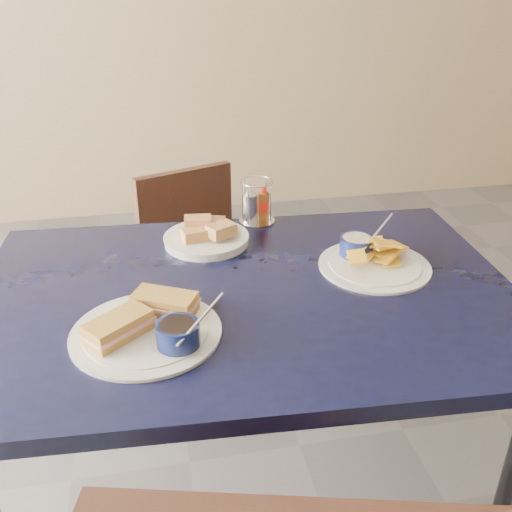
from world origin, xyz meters
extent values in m
cube|color=black|center=(-0.21, 0.12, 0.73)|extent=(1.37, 0.96, 0.04)
cylinder|color=black|center=(0.36, -0.23, 0.35)|extent=(0.04, 0.04, 0.71)
cylinder|color=black|center=(-0.78, 0.47, 0.35)|extent=(0.04, 0.04, 0.71)
cylinder|color=black|center=(0.36, 0.47, 0.35)|extent=(0.04, 0.04, 0.71)
cube|color=black|center=(-0.24, 0.77, 0.38)|extent=(0.48, 0.47, 0.04)
cylinder|color=black|center=(-0.39, 0.63, 0.18)|extent=(0.03, 0.03, 0.37)
cylinder|color=black|center=(-0.09, 0.63, 0.18)|extent=(0.03, 0.03, 0.37)
cylinder|color=black|center=(-0.39, 0.92, 0.18)|extent=(0.03, 0.03, 0.37)
cylinder|color=black|center=(-0.09, 0.92, 0.18)|extent=(0.03, 0.03, 0.37)
cube|color=black|center=(-0.24, 0.93, 0.60)|extent=(0.36, 0.17, 0.39)
cylinder|color=white|center=(-0.46, -0.02, 0.75)|extent=(0.32, 0.32, 0.01)
cylinder|color=white|center=(-0.46, -0.02, 0.76)|extent=(0.27, 0.27, 0.00)
cube|color=#BF9044|center=(-0.51, -0.03, 0.78)|extent=(0.15, 0.14, 0.04)
cube|color=#DC9786|center=(-0.51, -0.03, 0.78)|extent=(0.16, 0.15, 0.01)
cube|color=#BF9044|center=(-0.41, 0.04, 0.78)|extent=(0.16, 0.13, 0.04)
cube|color=#DC9786|center=(-0.41, 0.04, 0.78)|extent=(0.16, 0.13, 0.01)
cylinder|color=#091135|center=(-0.39, -0.09, 0.79)|extent=(0.09, 0.09, 0.05)
cylinder|color=black|center=(-0.39, -0.09, 0.80)|extent=(0.08, 0.08, 0.01)
cylinder|color=silver|center=(-0.35, -0.11, 0.83)|extent=(0.11, 0.07, 0.08)
cylinder|color=white|center=(0.14, 0.17, 0.75)|extent=(0.29, 0.29, 0.01)
cylinder|color=white|center=(0.14, 0.17, 0.76)|extent=(0.24, 0.24, 0.00)
cube|color=yellow|center=(0.18, 0.17, 0.76)|extent=(0.05, 0.07, 0.01)
cube|color=yellow|center=(0.17, 0.17, 0.77)|extent=(0.08, 0.07, 0.03)
cube|color=yellow|center=(0.11, 0.19, 0.77)|extent=(0.08, 0.08, 0.02)
cube|color=yellow|center=(0.17, 0.19, 0.78)|extent=(0.07, 0.06, 0.01)
cube|color=yellow|center=(0.21, 0.21, 0.78)|extent=(0.07, 0.08, 0.01)
cube|color=yellow|center=(0.08, 0.16, 0.79)|extent=(0.06, 0.07, 0.02)
cube|color=yellow|center=(0.17, 0.19, 0.79)|extent=(0.07, 0.05, 0.02)
cube|color=yellow|center=(0.14, 0.21, 0.80)|extent=(0.07, 0.06, 0.02)
cube|color=yellow|center=(0.16, 0.20, 0.80)|extent=(0.08, 0.06, 0.02)
cube|color=yellow|center=(0.17, 0.17, 0.80)|extent=(0.07, 0.06, 0.02)
cylinder|color=#091135|center=(0.11, 0.23, 0.79)|extent=(0.09, 0.09, 0.05)
cylinder|color=beige|center=(0.11, 0.23, 0.80)|extent=(0.08, 0.08, 0.01)
cylinder|color=silver|center=(0.15, 0.21, 0.83)|extent=(0.11, 0.07, 0.08)
cylinder|color=white|center=(-0.28, 0.40, 0.76)|extent=(0.24, 0.24, 0.02)
cylinder|color=white|center=(-0.28, 0.40, 0.77)|extent=(0.19, 0.19, 0.00)
cube|color=tan|center=(-0.31, 0.38, 0.79)|extent=(0.08, 0.06, 0.03)
cube|color=tan|center=(-0.26, 0.43, 0.79)|extent=(0.09, 0.07, 0.03)
cube|color=tan|center=(-0.24, 0.37, 0.80)|extent=(0.09, 0.08, 0.03)
cube|color=tan|center=(-0.30, 0.42, 0.81)|extent=(0.08, 0.06, 0.03)
cylinder|color=silver|center=(-0.11, 0.52, 0.75)|extent=(0.11, 0.11, 0.01)
cylinder|color=silver|center=(-0.07, 0.55, 0.82)|extent=(0.01, 0.00, 0.13)
cylinder|color=silver|center=(-0.14, 0.55, 0.82)|extent=(0.01, 0.00, 0.13)
cylinder|color=silver|center=(-0.14, 0.49, 0.82)|extent=(0.01, 0.01, 0.13)
cylinder|color=silver|center=(-0.07, 0.49, 0.82)|extent=(0.01, 0.01, 0.13)
torus|color=silver|center=(-0.11, 0.52, 0.88)|extent=(0.10, 0.10, 0.00)
cylinder|color=silver|center=(-0.13, 0.52, 0.80)|extent=(0.05, 0.05, 0.08)
cone|color=silver|center=(-0.13, 0.52, 0.85)|extent=(0.04, 0.04, 0.02)
cylinder|color=brown|center=(-0.08, 0.53, 0.80)|extent=(0.03, 0.03, 0.08)
cylinder|color=red|center=(-0.08, 0.53, 0.80)|extent=(0.03, 0.03, 0.03)
cylinder|color=red|center=(-0.08, 0.53, 0.85)|extent=(0.02, 0.02, 0.02)
camera|label=1|loc=(-0.43, -1.06, 1.46)|focal=40.00mm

